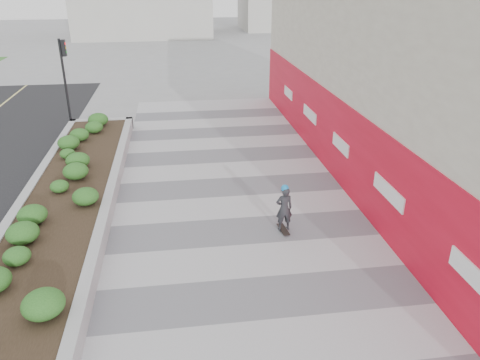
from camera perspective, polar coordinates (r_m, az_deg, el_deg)
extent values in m
plane|color=gray|center=(10.23, 4.90, -20.20)|extent=(160.00, 160.00, 0.00)
cube|color=#A8A8AD|center=(12.50, 1.86, -10.72)|extent=(8.00, 36.00, 0.01)
cube|color=#B8AC9D|center=(18.65, 20.91, 12.79)|extent=(6.00, 24.00, 8.00)
cube|color=red|center=(18.05, 11.36, 5.32)|extent=(0.12, 24.00, 3.00)
cube|color=#9E9EA0|center=(24.25, -16.51, 6.53)|extent=(3.00, 0.30, 0.55)
cube|color=#9E9EA0|center=(16.47, -24.96, -3.01)|extent=(0.30, 18.00, 0.55)
cube|color=#9E9EA0|center=(15.86, -15.63, -2.57)|extent=(0.30, 18.00, 0.55)
cube|color=#2D2116|center=(16.12, -20.37, -2.88)|extent=(2.40, 17.40, 0.50)
cylinder|color=black|center=(25.72, -20.55, 11.17)|extent=(0.12, 0.12, 4.20)
cube|color=black|center=(25.41, -20.69, 14.83)|extent=(0.18, 0.28, 0.80)
cylinder|color=#595654|center=(12.59, 4.15, -10.52)|extent=(0.44, 0.44, 0.01)
cube|color=black|center=(14.18, 5.29, -5.99)|extent=(0.26, 0.73, 0.02)
imported|color=#26262B|center=(13.84, 5.40, -3.48)|extent=(0.52, 0.36, 1.38)
sphere|color=#177EC6|center=(13.56, 5.50, -1.03)|extent=(0.23, 0.23, 0.23)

